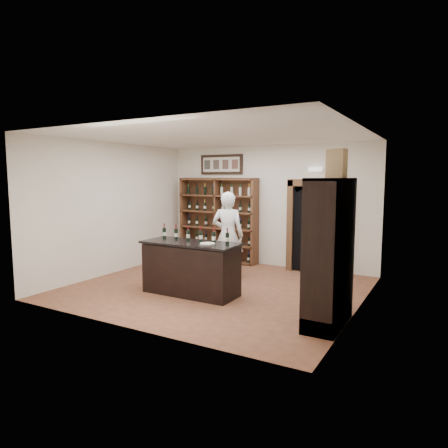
{
  "coord_description": "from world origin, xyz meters",
  "views": [
    {
      "loc": [
        4.0,
        -6.73,
        2.2
      ],
      "look_at": [
        0.01,
        0.3,
        1.26
      ],
      "focal_mm": 32.0,
      "sensor_mm": 36.0,
      "label": 1
    }
  ],
  "objects_px": {
    "wine_shelf": "(219,220)",
    "tasting_counter": "(191,268)",
    "side_cabinet": "(331,276)",
    "wine_crate": "(336,163)",
    "shopkeeper": "(228,235)",
    "counter_bottle_0": "(164,233)"
  },
  "relations": [
    {
      "from": "side_cabinet",
      "to": "wine_crate",
      "type": "bearing_deg",
      "value": 96.79
    },
    {
      "from": "shopkeeper",
      "to": "wine_shelf",
      "type": "bearing_deg",
      "value": -65.37
    },
    {
      "from": "tasting_counter",
      "to": "shopkeeper",
      "type": "relative_size",
      "value": 0.98
    },
    {
      "from": "wine_shelf",
      "to": "wine_crate",
      "type": "distance_m",
      "value": 5.03
    },
    {
      "from": "wine_shelf",
      "to": "wine_crate",
      "type": "bearing_deg",
      "value": -38.47
    },
    {
      "from": "tasting_counter",
      "to": "shopkeeper",
      "type": "xyz_separation_m",
      "value": [
        0.03,
        1.38,
        0.46
      ]
    },
    {
      "from": "side_cabinet",
      "to": "wine_crate",
      "type": "height_order",
      "value": "wine_crate"
    },
    {
      "from": "wine_shelf",
      "to": "tasting_counter",
      "type": "bearing_deg",
      "value": -69.44
    },
    {
      "from": "counter_bottle_0",
      "to": "tasting_counter",
      "type": "bearing_deg",
      "value": -9.93
    },
    {
      "from": "counter_bottle_0",
      "to": "wine_crate",
      "type": "relative_size",
      "value": 0.7
    },
    {
      "from": "counter_bottle_0",
      "to": "shopkeeper",
      "type": "xyz_separation_m",
      "value": [
        0.75,
        1.26,
        -0.15
      ]
    },
    {
      "from": "wine_shelf",
      "to": "tasting_counter",
      "type": "height_order",
      "value": "wine_shelf"
    },
    {
      "from": "counter_bottle_0",
      "to": "wine_crate",
      "type": "xyz_separation_m",
      "value": [
        3.42,
        -0.21,
        1.31
      ]
    },
    {
      "from": "shopkeeper",
      "to": "side_cabinet",
      "type": "bearing_deg",
      "value": 136.4
    },
    {
      "from": "shopkeeper",
      "to": "tasting_counter",
      "type": "bearing_deg",
      "value": 77.05
    },
    {
      "from": "tasting_counter",
      "to": "counter_bottle_0",
      "type": "distance_m",
      "value": 0.95
    },
    {
      "from": "counter_bottle_0",
      "to": "shopkeeper",
      "type": "distance_m",
      "value": 1.47
    },
    {
      "from": "wine_shelf",
      "to": "tasting_counter",
      "type": "relative_size",
      "value": 1.17
    },
    {
      "from": "tasting_counter",
      "to": "shopkeeper",
      "type": "distance_m",
      "value": 1.46
    },
    {
      "from": "wine_shelf",
      "to": "side_cabinet",
      "type": "relative_size",
      "value": 1.0
    },
    {
      "from": "wine_shelf",
      "to": "wine_crate",
      "type": "height_order",
      "value": "wine_crate"
    },
    {
      "from": "wine_shelf",
      "to": "counter_bottle_0",
      "type": "relative_size",
      "value": 7.33
    }
  ]
}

